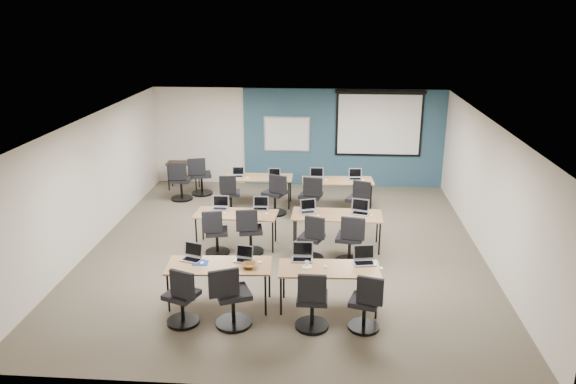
# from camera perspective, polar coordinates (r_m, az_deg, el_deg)

# --- Properties ---
(floor) EXTENTS (8.00, 9.00, 0.02)m
(floor) POSITION_cam_1_polar(r_m,az_deg,el_deg) (11.74, -0.28, -5.75)
(floor) COLOR #6B6354
(floor) RESTS_ON ground
(ceiling) EXTENTS (8.00, 9.00, 0.02)m
(ceiling) POSITION_cam_1_polar(r_m,az_deg,el_deg) (10.92, -0.31, 7.30)
(ceiling) COLOR white
(ceiling) RESTS_ON ground
(wall_back) EXTENTS (8.00, 0.04, 2.70)m
(wall_back) POSITION_cam_1_polar(r_m,az_deg,el_deg) (15.60, 1.01, 5.57)
(wall_back) COLOR beige
(wall_back) RESTS_ON ground
(wall_front) EXTENTS (8.00, 0.04, 2.70)m
(wall_front) POSITION_cam_1_polar(r_m,az_deg,el_deg) (7.13, -3.18, -10.53)
(wall_front) COLOR beige
(wall_front) RESTS_ON ground
(wall_left) EXTENTS (0.04, 9.00, 2.70)m
(wall_left) POSITION_cam_1_polar(r_m,az_deg,el_deg) (12.23, -19.33, 0.93)
(wall_left) COLOR beige
(wall_left) RESTS_ON ground
(wall_right) EXTENTS (0.04, 9.00, 2.70)m
(wall_right) POSITION_cam_1_polar(r_m,az_deg,el_deg) (11.66, 19.70, 0.07)
(wall_right) COLOR beige
(wall_right) RESTS_ON ground
(blue_accent_panel) EXTENTS (5.50, 0.04, 2.70)m
(blue_accent_panel) POSITION_cam_1_polar(r_m,az_deg,el_deg) (15.55, 5.63, 5.45)
(blue_accent_panel) COLOR #3D5977
(blue_accent_panel) RESTS_ON wall_back
(whiteboard) EXTENTS (1.28, 0.03, 0.98)m
(whiteboard) POSITION_cam_1_polar(r_m,az_deg,el_deg) (15.52, -0.12, 5.89)
(whiteboard) COLOR #B6B6B6
(whiteboard) RESTS_ON wall_back
(projector_screen) EXTENTS (2.40, 0.10, 1.82)m
(projector_screen) POSITION_cam_1_polar(r_m,az_deg,el_deg) (15.43, 9.25, 7.23)
(projector_screen) COLOR black
(projector_screen) RESTS_ON wall_back
(training_table_front_left) EXTENTS (1.72, 0.72, 0.73)m
(training_table_front_left) POSITION_cam_1_polar(r_m,az_deg,el_deg) (9.44, -7.00, -7.61)
(training_table_front_left) COLOR brown
(training_table_front_left) RESTS_ON floor
(training_table_front_right) EXTENTS (1.66, 0.69, 0.73)m
(training_table_front_right) POSITION_cam_1_polar(r_m,az_deg,el_deg) (9.29, 4.19, -7.98)
(training_table_front_right) COLOR #A06B40
(training_table_front_right) RESTS_ON floor
(training_table_mid_left) EXTENTS (1.69, 0.71, 0.73)m
(training_table_mid_left) POSITION_cam_1_polar(r_m,az_deg,el_deg) (11.66, -5.29, -2.39)
(training_table_mid_left) COLOR #945A35
(training_table_mid_left) RESTS_ON floor
(training_table_mid_right) EXTENTS (1.84, 0.77, 0.73)m
(training_table_mid_right) POSITION_cam_1_polar(r_m,az_deg,el_deg) (11.59, 4.99, -2.48)
(training_table_mid_right) COLOR #A7663B
(training_table_mid_right) RESTS_ON floor
(training_table_back_left) EXTENTS (1.71, 0.71, 0.73)m
(training_table_back_left) POSITION_cam_1_polar(r_m,az_deg,el_deg) (14.10, -3.05, 1.36)
(training_table_back_left) COLOR brown
(training_table_back_left) RESTS_ON floor
(training_table_back_right) EXTENTS (1.74, 0.73, 0.73)m
(training_table_back_right) POSITION_cam_1_polar(r_m,az_deg,el_deg) (13.87, 5.06, 1.02)
(training_table_back_right) COLOR #9D5E30
(training_table_back_right) RESTS_ON floor
(laptop_0) EXTENTS (0.34, 0.29, 0.26)m
(laptop_0) POSITION_cam_1_polar(r_m,az_deg,el_deg) (9.67, -9.69, -6.36)
(laptop_0) COLOR #B7B7B7
(laptop_0) RESTS_ON training_table_front_left
(mouse_0) EXTENTS (0.08, 0.11, 0.04)m
(mouse_0) POSITION_cam_1_polar(r_m,az_deg,el_deg) (9.49, -8.74, -7.14)
(mouse_0) COLOR white
(mouse_0) RESTS_ON training_table_front_left
(task_chair_0) EXTENTS (0.55, 0.52, 1.00)m
(task_chair_0) POSITION_cam_1_polar(r_m,az_deg,el_deg) (9.07, -10.69, -10.85)
(task_chair_0) COLOR black
(task_chair_0) RESTS_ON floor
(laptop_1) EXTENTS (0.30, 0.25, 0.23)m
(laptop_1) POSITION_cam_1_polar(r_m,az_deg,el_deg) (9.52, -4.49, -6.58)
(laptop_1) COLOR silver
(laptop_1) RESTS_ON training_table_front_left
(mouse_1) EXTENTS (0.09, 0.12, 0.04)m
(mouse_1) POSITION_cam_1_polar(r_m,az_deg,el_deg) (9.42, -2.89, -7.13)
(mouse_1) COLOR white
(mouse_1) RESTS_ON training_table_front_left
(task_chair_1) EXTENTS (0.62, 0.58, 1.05)m
(task_chair_1) POSITION_cam_1_polar(r_m,az_deg,el_deg) (8.92, -5.80, -10.98)
(task_chair_1) COLOR black
(task_chair_1) RESTS_ON floor
(laptop_2) EXTENTS (0.36, 0.30, 0.27)m
(laptop_2) POSITION_cam_1_polar(r_m,az_deg,el_deg) (9.54, 1.47, -6.43)
(laptop_2) COLOR #ACACAC
(laptop_2) RESTS_ON training_table_front_right
(mouse_2) EXTENTS (0.07, 0.10, 0.03)m
(mouse_2) POSITION_cam_1_polar(r_m,az_deg,el_deg) (9.29, 3.81, -7.56)
(mouse_2) COLOR white
(mouse_2) RESTS_ON training_table_front_right
(task_chair_2) EXTENTS (0.53, 0.53, 1.01)m
(task_chair_2) POSITION_cam_1_polar(r_m,az_deg,el_deg) (8.82, 2.46, -11.40)
(task_chair_2) COLOR black
(task_chair_2) RESTS_ON floor
(laptop_3) EXTENTS (0.36, 0.31, 0.27)m
(laptop_3) POSITION_cam_1_polar(r_m,az_deg,el_deg) (9.49, 7.74, -6.72)
(laptop_3) COLOR silver
(laptop_3) RESTS_ON training_table_front_right
(mouse_3) EXTENTS (0.08, 0.11, 0.03)m
(mouse_3) POSITION_cam_1_polar(r_m,az_deg,el_deg) (9.33, 9.43, -7.65)
(mouse_3) COLOR white
(mouse_3) RESTS_ON training_table_front_right
(task_chair_3) EXTENTS (0.50, 0.49, 0.98)m
(task_chair_3) POSITION_cam_1_polar(r_m,az_deg,el_deg) (8.87, 7.90, -11.51)
(task_chair_3) COLOR black
(task_chair_3) RESTS_ON floor
(laptop_4) EXTENTS (0.34, 0.29, 0.26)m
(laptop_4) POSITION_cam_1_polar(r_m,az_deg,el_deg) (11.93, -6.91, -1.38)
(laptop_4) COLOR #B8B9C1
(laptop_4) RESTS_ON training_table_mid_left
(mouse_4) EXTENTS (0.07, 0.10, 0.03)m
(mouse_4) POSITION_cam_1_polar(r_m,az_deg,el_deg) (11.66, -6.44, -2.11)
(mouse_4) COLOR white
(mouse_4) RESTS_ON training_table_mid_left
(task_chair_4) EXTENTS (0.50, 0.50, 0.98)m
(task_chair_4) POSITION_cam_1_polar(r_m,az_deg,el_deg) (11.40, -7.34, -4.46)
(task_chair_4) COLOR black
(task_chair_4) RESTS_ON floor
(laptop_5) EXTENTS (0.32, 0.27, 0.25)m
(laptop_5) POSITION_cam_1_polar(r_m,az_deg,el_deg) (11.85, -2.81, -1.42)
(laptop_5) COLOR silver
(laptop_5) RESTS_ON training_table_mid_left
(mouse_5) EXTENTS (0.08, 0.10, 0.03)m
(mouse_5) POSITION_cam_1_polar(r_m,az_deg,el_deg) (11.56, -2.19, -2.20)
(mouse_5) COLOR white
(mouse_5) RESTS_ON training_table_mid_left
(task_chair_5) EXTENTS (0.53, 0.53, 1.01)m
(task_chair_5) POSITION_cam_1_polar(r_m,az_deg,el_deg) (11.36, -3.91, -4.37)
(task_chair_5) COLOR black
(task_chair_5) RESTS_ON floor
(laptop_6) EXTENTS (0.33, 0.28, 0.25)m
(laptop_6) POSITION_cam_1_polar(r_m,az_deg,el_deg) (11.66, 2.03, -1.74)
(laptop_6) COLOR silver
(laptop_6) RESTS_ON training_table_mid_right
(mouse_6) EXTENTS (0.08, 0.10, 0.03)m
(mouse_6) POSITION_cam_1_polar(r_m,az_deg,el_deg) (11.46, 3.07, -2.40)
(mouse_6) COLOR white
(mouse_6) RESTS_ON training_table_mid_right
(task_chair_6) EXTENTS (0.51, 0.49, 0.97)m
(task_chair_6) POSITION_cam_1_polar(r_m,az_deg,el_deg) (11.06, 2.48, -5.08)
(task_chair_6) COLOR black
(task_chair_6) RESTS_ON floor
(laptop_7) EXTENTS (0.36, 0.31, 0.27)m
(laptop_7) POSITION_cam_1_polar(r_m,az_deg,el_deg) (11.69, 7.36, -1.81)
(laptop_7) COLOR silver
(laptop_7) RESTS_ON training_table_mid_right
(mouse_7) EXTENTS (0.06, 0.09, 0.03)m
(mouse_7) POSITION_cam_1_polar(r_m,az_deg,el_deg) (11.56, 8.49, -2.38)
(mouse_7) COLOR white
(mouse_7) RESTS_ON training_table_mid_right
(task_chair_7) EXTENTS (0.56, 0.56, 1.04)m
(task_chair_7) POSITION_cam_1_polar(r_m,az_deg,el_deg) (10.95, 6.34, -5.24)
(task_chair_7) COLOR black
(task_chair_7) RESTS_ON floor
(laptop_8) EXTENTS (0.30, 0.26, 0.23)m
(laptop_8) POSITION_cam_1_polar(r_m,az_deg,el_deg) (14.16, -5.13, 1.82)
(laptop_8) COLOR silver
(laptop_8) RESTS_ON training_table_back_left
(mouse_8) EXTENTS (0.08, 0.11, 0.03)m
(mouse_8) POSITION_cam_1_polar(r_m,az_deg,el_deg) (14.00, -4.13, 1.47)
(mouse_8) COLOR white
(mouse_8) RESTS_ON training_table_back_left
(task_chair_8) EXTENTS (0.49, 0.49, 0.98)m
(task_chair_8) POSITION_cam_1_polar(r_m,az_deg,el_deg) (13.67, -5.90, -0.50)
(task_chair_8) COLOR black
(task_chair_8) RESTS_ON floor
(laptop_9) EXTENTS (0.30, 0.25, 0.23)m
(laptop_9) POSITION_cam_1_polar(r_m,az_deg,el_deg) (13.97, -1.42, 1.67)
(laptop_9) COLOR silver
(laptop_9) RESTS_ON training_table_back_left
(mouse_9) EXTENTS (0.07, 0.10, 0.03)m
(mouse_9) POSITION_cam_1_polar(r_m,az_deg,el_deg) (13.90, -0.89, 1.39)
(mouse_9) COLOR white
(mouse_9) RESTS_ON training_table_back_left
(task_chair_9) EXTENTS (0.60, 0.56, 1.03)m
(task_chair_9) POSITION_cam_1_polar(r_m,az_deg,el_deg) (13.47, -1.27, -0.57)
(task_chair_9) COLOR black
(task_chair_9) RESTS_ON floor
(laptop_10) EXTENTS (0.34, 0.29, 0.26)m
(laptop_10) POSITION_cam_1_polar(r_m,az_deg,el_deg) (13.94, 2.93, 1.64)
(laptop_10) COLOR silver
(laptop_10) RESTS_ON training_table_back_right
(mouse_10) EXTENTS (0.07, 0.11, 0.04)m
(mouse_10) POSITION_cam_1_polar(r_m,az_deg,el_deg) (13.81, 3.84, 1.24)
(mouse_10) COLOR white
(mouse_10) RESTS_ON training_table_back_right
(task_chair_10) EXTENTS (0.56, 0.56, 1.04)m
(task_chair_10) POSITION_cam_1_polar(r_m,az_deg,el_deg) (13.29, 2.38, -0.84)
(task_chair_10) COLOR black
(task_chair_10) RESTS_ON floor
(laptop_11) EXTENTS (0.32, 0.27, 0.25)m
(laptop_11) POSITION_cam_1_polar(r_m,az_deg,el_deg) (13.99, 6.85, 1.58)
(laptop_11) COLOR silver
(laptop_11) RESTS_ON training_table_back_right
(mouse_11) EXTENTS (0.09, 0.11, 0.03)m
(mouse_11) POSITION_cam_1_polar(r_m,az_deg,el_deg) (13.90, 7.62, 1.22)
(mouse_11) COLOR white
(mouse_11) RESTS_ON training_table_back_right
(task_chair_11) EXTENTS (0.55, 0.52, 1.00)m
(task_chair_11) POSITION_cam_1_polar(r_m,az_deg,el_deg) (13.24, 7.15, -1.13)
(task_chair_11) COLOR black
(task_chair_11) RESTS_ON floor
(blue_mousepad) EXTENTS (0.27, 0.23, 0.01)m
(blue_mousepad) POSITION_cam_1_polar(r_m,az_deg,el_deg) (9.52, -8.90, -7.13)
(blue_mousepad) COLOR navy
(blue_mousepad) RESTS_ON training_table_front_left
(snack_bowl) EXTENTS (0.29, 0.29, 0.07)m
(snack_bowl) POSITION_cam_1_polar(r_m,az_deg,el_deg) (9.27, -3.98, -7.44)
(snack_bowl) COLOR brown
(snack_bowl) RESTS_ON training_table_front_left
(snack_plate) EXTENTS (0.19, 0.19, 0.01)m
(snack_plate) POSITION_cam_1_polar(r_m,az_deg,el_deg) (9.27, 1.95, -7.60)
(snack_plate) COLOR white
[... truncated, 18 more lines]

